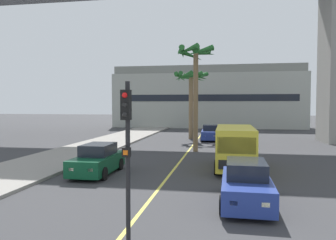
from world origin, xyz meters
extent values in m
cube|color=gray|center=(-8.00, 16.00, 0.07)|extent=(4.80, 80.00, 0.15)
cube|color=#DBCC4C|center=(0.00, 24.00, 0.00)|extent=(0.14, 56.00, 0.01)
cube|color=#ADB2A8|center=(0.00, 51.12, 4.18)|extent=(29.41, 8.00, 8.36)
cube|color=gray|center=(0.00, 51.12, 8.96)|extent=(28.82, 7.20, 1.20)
cube|color=black|center=(0.00, 47.10, 4.60)|extent=(26.47, 0.04, 1.00)
cube|color=navy|center=(3.55, 10.08, 0.58)|extent=(1.77, 4.13, 0.80)
cube|color=black|center=(3.55, 10.23, 1.26)|extent=(1.43, 2.07, 0.60)
cube|color=#F2EDCC|center=(3.99, 8.06, 0.63)|extent=(0.24, 0.08, 0.14)
cube|color=#F2EDCC|center=(3.05, 8.08, 0.63)|extent=(0.24, 0.08, 0.14)
cylinder|color=black|center=(4.34, 8.80, 0.32)|extent=(0.23, 0.64, 0.64)
cylinder|color=black|center=(2.72, 8.82, 0.32)|extent=(0.23, 0.64, 0.64)
cylinder|color=black|center=(4.38, 11.34, 0.32)|extent=(0.23, 0.64, 0.64)
cylinder|color=black|center=(2.76, 11.36, 0.32)|extent=(0.23, 0.64, 0.64)
cube|color=maroon|center=(3.78, 27.76, 0.58)|extent=(1.85, 4.16, 0.80)
cube|color=black|center=(3.77, 27.91, 1.26)|extent=(1.47, 2.10, 0.60)
cube|color=#F2EDCC|center=(4.32, 25.77, 0.63)|extent=(0.24, 0.09, 0.14)
cube|color=#F2EDCC|center=(3.38, 25.74, 0.63)|extent=(0.24, 0.09, 0.14)
cylinder|color=black|center=(4.63, 26.52, 0.32)|extent=(0.24, 0.65, 0.64)
cylinder|color=black|center=(3.02, 26.47, 0.32)|extent=(0.24, 0.65, 0.64)
cylinder|color=black|center=(4.54, 29.06, 0.32)|extent=(0.24, 0.65, 0.64)
cylinder|color=black|center=(2.93, 29.01, 0.32)|extent=(0.24, 0.65, 0.64)
cube|color=navy|center=(1.32, 31.18, 0.58)|extent=(1.83, 4.15, 0.80)
cube|color=black|center=(1.32, 31.33, 1.26)|extent=(1.46, 2.09, 0.60)
cube|color=#F2EDCC|center=(1.85, 29.19, 0.63)|extent=(0.24, 0.09, 0.14)
cube|color=#F2EDCC|center=(0.92, 29.16, 0.63)|extent=(0.24, 0.09, 0.14)
cylinder|color=black|center=(2.17, 29.93, 0.32)|extent=(0.24, 0.65, 0.64)
cylinder|color=black|center=(0.56, 29.88, 0.32)|extent=(0.24, 0.65, 0.64)
cylinder|color=black|center=(2.09, 32.48, 0.32)|extent=(0.24, 0.65, 0.64)
cylinder|color=black|center=(0.48, 32.42, 0.32)|extent=(0.24, 0.65, 0.64)
cube|color=#0C4728|center=(-3.71, 14.02, 0.58)|extent=(1.73, 4.11, 0.80)
cube|color=black|center=(-3.72, 14.17, 1.26)|extent=(1.41, 2.06, 0.60)
cube|color=#F2EDCC|center=(-3.23, 12.01, 0.63)|extent=(0.24, 0.08, 0.14)
cube|color=#F2EDCC|center=(-4.17, 12.01, 0.63)|extent=(0.24, 0.08, 0.14)
cylinder|color=black|center=(-2.90, 12.76, 0.32)|extent=(0.23, 0.64, 0.64)
cylinder|color=black|center=(-4.51, 12.74, 0.32)|extent=(0.23, 0.64, 0.64)
cylinder|color=black|center=(-2.92, 15.30, 0.32)|extent=(0.23, 0.64, 0.64)
cylinder|color=black|center=(-4.53, 15.28, 0.32)|extent=(0.23, 0.64, 0.64)
cube|color=yellow|center=(3.34, 16.45, 1.31)|extent=(2.02, 5.21, 2.10)
cube|color=black|center=(3.33, 13.89, 1.66)|extent=(1.80, 0.09, 0.80)
cube|color=black|center=(3.33, 13.83, 0.73)|extent=(1.70, 0.07, 0.44)
cylinder|color=black|center=(4.28, 14.89, 0.38)|extent=(0.26, 0.76, 0.76)
cylinder|color=black|center=(2.38, 14.90, 0.38)|extent=(0.26, 0.76, 0.76)
cylinder|color=black|center=(4.29, 18.01, 0.38)|extent=(0.26, 0.76, 0.76)
cylinder|color=black|center=(2.39, 18.02, 0.38)|extent=(0.26, 0.76, 0.76)
cylinder|color=black|center=(0.31, 6.18, 2.10)|extent=(0.12, 0.12, 4.20)
cube|color=black|center=(0.31, 6.04, 3.60)|extent=(0.24, 0.20, 0.76)
sphere|color=red|center=(0.31, 5.94, 3.84)|extent=(0.14, 0.14, 0.14)
sphere|color=black|center=(0.31, 5.94, 3.60)|extent=(0.14, 0.14, 0.14)
sphere|color=black|center=(0.31, 5.94, 3.36)|extent=(0.14, 0.14, 0.14)
cube|color=black|center=(0.31, 6.06, 2.40)|extent=(0.20, 0.16, 0.24)
cube|color=orange|center=(0.31, 5.98, 2.40)|extent=(0.12, 0.03, 0.12)
cylinder|color=brown|center=(-0.74, 32.21, 3.32)|extent=(0.45, 0.45, 6.65)
sphere|color=#236028|center=(-0.74, 32.21, 6.80)|extent=(0.60, 0.60, 0.60)
cone|color=#236028|center=(0.45, 32.17, 6.58)|extent=(0.52, 2.43, 0.85)
cone|color=#236028|center=(0.09, 33.07, 6.51)|extent=(2.04, 2.00, 0.98)
cone|color=#236028|center=(-0.53, 33.38, 6.45)|extent=(2.45, 0.86, 1.09)
cone|color=#236028|center=(-1.47, 33.15, 6.51)|extent=(2.17, 1.84, 0.99)
cone|color=#236028|center=(-1.88, 32.55, 6.48)|extent=(1.11, 2.44, 1.03)
cone|color=#236028|center=(-1.89, 31.92, 6.45)|extent=(1.01, 2.44, 1.09)
cone|color=#236028|center=(-1.43, 31.25, 6.46)|extent=(2.21, 1.76, 1.06)
cone|color=#236028|center=(-0.60, 31.03, 6.44)|extent=(2.44, 0.71, 1.10)
cone|color=#236028|center=(0.24, 31.53, 6.46)|extent=(1.74, 2.23, 1.06)
cylinder|color=brown|center=(0.56, 23.10, 3.83)|extent=(0.37, 0.37, 7.66)
sphere|color=#236028|center=(0.56, 23.10, 7.81)|extent=(0.60, 0.60, 0.60)
cone|color=#236028|center=(1.57, 23.22, 7.57)|extent=(0.70, 2.11, 0.89)
cone|color=#236028|center=(1.19, 23.90, 7.60)|extent=(1.91, 1.62, 0.84)
cone|color=#236028|center=(0.07, 23.98, 7.47)|extent=(2.02, 1.38, 1.06)
cone|color=#236028|center=(-0.45, 23.03, 7.55)|extent=(0.58, 2.10, 0.92)
cone|color=#236028|center=(-0.01, 22.26, 7.61)|extent=(1.97, 1.53, 0.82)
cone|color=#236028|center=(0.97, 22.17, 7.50)|extent=(2.07, 1.23, 1.01)
camera|label=1|loc=(2.77, -1.88, 3.61)|focal=34.95mm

